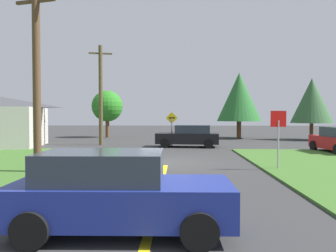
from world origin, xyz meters
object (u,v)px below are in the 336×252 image
object	(u,v)px
pine_tree_center	(107,106)
oak_tree_right	(239,97)
car_behind_on_main_road	(117,193)
oak_tree_left	(312,101)
stop_sign	(278,129)
car_approaching_junction	(189,136)
utility_pole_near	(37,78)
utility_pole_mid	(101,94)
direction_sign	(172,125)

from	to	relation	value
pine_tree_center	oak_tree_right	distance (m)	13.71
pine_tree_center	car_behind_on_main_road	bearing A→B (deg)	-77.70
oak_tree_left	stop_sign	bearing A→B (deg)	-115.13
oak_tree_left	pine_tree_center	size ratio (longest dim) A/B	1.18
car_approaching_junction	utility_pole_near	bearing A→B (deg)	66.33
pine_tree_center	oak_tree_right	world-z (taller)	oak_tree_right
car_behind_on_main_road	utility_pole_near	size ratio (longest dim) A/B	0.58
car_behind_on_main_road	oak_tree_right	bearing A→B (deg)	74.34
car_approaching_junction	oak_tree_right	xyz separation A→B (m)	(5.37, 9.57, 3.38)
car_approaching_junction	oak_tree_right	bearing A→B (deg)	-113.66
utility_pole_mid	pine_tree_center	xyz separation A→B (m)	(-1.40, 9.06, -0.72)
stop_sign	direction_sign	distance (m)	12.12
car_behind_on_main_road	utility_pole_mid	distance (m)	20.56
oak_tree_right	utility_pole_mid	bearing A→B (deg)	-146.66
stop_sign	oak_tree_left	distance (m)	19.71
utility_pole_mid	oak_tree_right	size ratio (longest dim) A/B	1.17
direction_sign	pine_tree_center	bearing A→B (deg)	125.60
direction_sign	utility_pole_near	bearing A→B (deg)	-112.79
car_approaching_junction	direction_sign	xyz separation A→B (m)	(-1.28, 0.81, 0.80)
oak_tree_left	oak_tree_right	bearing A→B (deg)	161.48
utility_pole_mid	oak_tree_right	bearing A→B (deg)	33.34
utility_pole_near	direction_sign	distance (m)	13.49
stop_sign	car_behind_on_main_road	world-z (taller)	stop_sign
stop_sign	direction_sign	xyz separation A→B (m)	(-4.75, 11.15, -0.14)
pine_tree_center	utility_pole_near	bearing A→B (deg)	-85.24
direction_sign	pine_tree_center	size ratio (longest dim) A/B	0.53
direction_sign	utility_pole_mid	bearing A→B (deg)	172.81
direction_sign	oak_tree_left	xyz separation A→B (m)	(13.08, 6.61, 2.11)
direction_sign	pine_tree_center	xyz separation A→B (m)	(-6.99, 9.76, 1.67)
oak_tree_left	oak_tree_right	world-z (taller)	oak_tree_right
car_behind_on_main_road	oak_tree_left	size ratio (longest dim) A/B	0.74
car_behind_on_main_road	pine_tree_center	xyz separation A→B (m)	(-6.27, 28.77, 2.48)
utility_pole_mid	oak_tree_right	xyz separation A→B (m)	(12.24, 8.05, 0.18)
utility_pole_near	utility_pole_mid	size ratio (longest dim) A/B	0.96
car_behind_on_main_road	car_approaching_junction	distance (m)	18.31
car_approaching_junction	pine_tree_center	distance (m)	13.65
oak_tree_left	pine_tree_center	distance (m)	20.32
car_behind_on_main_road	car_approaching_junction	size ratio (longest dim) A/B	0.92
car_approaching_junction	car_behind_on_main_road	bearing A→B (deg)	89.39
stop_sign	pine_tree_center	bearing A→B (deg)	-67.87
stop_sign	utility_pole_mid	size ratio (longest dim) A/B	0.32
car_behind_on_main_road	direction_sign	distance (m)	19.04
direction_sign	oak_tree_right	world-z (taller)	oak_tree_right
stop_sign	oak_tree_left	size ratio (longest dim) A/B	0.43
car_behind_on_main_road	oak_tree_right	distance (m)	28.93
utility_pole_mid	oak_tree_right	world-z (taller)	utility_pole_mid
utility_pole_near	pine_tree_center	size ratio (longest dim) A/B	1.51
car_approaching_junction	pine_tree_center	xyz separation A→B (m)	(-8.27, 10.58, 2.48)
stop_sign	utility_pole_mid	xyz separation A→B (m)	(-10.34, 11.86, 2.25)
utility_pole_mid	oak_tree_right	distance (m)	14.65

